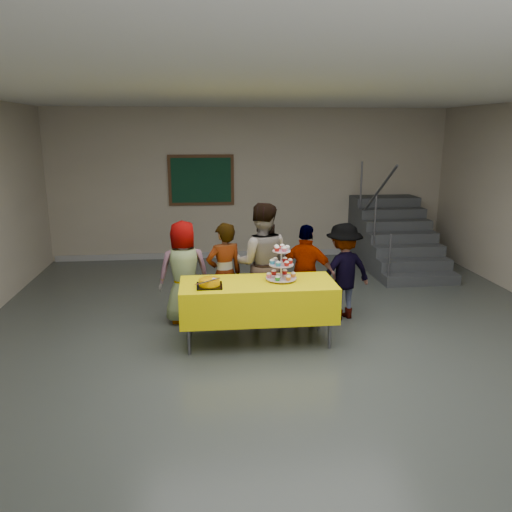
{
  "coord_description": "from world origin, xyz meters",
  "views": [
    {
      "loc": [
        -0.97,
        -5.07,
        2.56
      ],
      "look_at": [
        -0.34,
        0.88,
        1.05
      ],
      "focal_mm": 35.0,
      "sensor_mm": 36.0,
      "label": 1
    }
  ],
  "objects_px": {
    "bear_cake": "(209,282)",
    "noticeboard": "(201,180)",
    "schoolchild_c": "(261,263)",
    "schoolchild_e": "(343,271)",
    "schoolchild_b": "(225,274)",
    "schoolchild_d": "(306,275)",
    "staircase": "(392,239)",
    "cupcake_stand": "(281,266)",
    "bake_table": "(258,299)",
    "schoolchild_a": "(184,272)"
  },
  "relations": [
    {
      "from": "bear_cake",
      "to": "cupcake_stand",
      "type": "bearing_deg",
      "value": 10.41
    },
    {
      "from": "bake_table",
      "to": "schoolchild_a",
      "type": "height_order",
      "value": "schoolchild_a"
    },
    {
      "from": "cupcake_stand",
      "to": "schoolchild_e",
      "type": "xyz_separation_m",
      "value": [
        0.96,
        0.64,
        -0.28
      ]
    },
    {
      "from": "bake_table",
      "to": "schoolchild_e",
      "type": "relative_size",
      "value": 1.4
    },
    {
      "from": "bake_table",
      "to": "bear_cake",
      "type": "xyz_separation_m",
      "value": [
        -0.59,
        -0.1,
        0.27
      ]
    },
    {
      "from": "bear_cake",
      "to": "staircase",
      "type": "xyz_separation_m",
      "value": [
        3.62,
        3.56,
        -0.34
      ]
    },
    {
      "from": "schoolchild_c",
      "to": "schoolchild_e",
      "type": "xyz_separation_m",
      "value": [
        1.13,
        -0.02,
        -0.15
      ]
    },
    {
      "from": "cupcake_stand",
      "to": "staircase",
      "type": "height_order",
      "value": "staircase"
    },
    {
      "from": "schoolchild_e",
      "to": "noticeboard",
      "type": "bearing_deg",
      "value": -79.16
    },
    {
      "from": "bear_cake",
      "to": "schoolchild_b",
      "type": "xyz_separation_m",
      "value": [
        0.21,
        0.74,
        -0.13
      ]
    },
    {
      "from": "schoolchild_d",
      "to": "staircase",
      "type": "bearing_deg",
      "value": -104.96
    },
    {
      "from": "staircase",
      "to": "noticeboard",
      "type": "bearing_deg",
      "value": 167.25
    },
    {
      "from": "bake_table",
      "to": "schoolchild_e",
      "type": "bearing_deg",
      "value": 28.97
    },
    {
      "from": "cupcake_stand",
      "to": "staircase",
      "type": "bearing_deg",
      "value": 51.12
    },
    {
      "from": "bear_cake",
      "to": "noticeboard",
      "type": "distance_m",
      "value": 4.46
    },
    {
      "from": "bear_cake",
      "to": "schoolchild_b",
      "type": "bearing_deg",
      "value": 74.18
    },
    {
      "from": "schoolchild_b",
      "to": "schoolchild_c",
      "type": "height_order",
      "value": "schoolchild_c"
    },
    {
      "from": "bear_cake",
      "to": "schoolchild_b",
      "type": "distance_m",
      "value": 0.78
    },
    {
      "from": "bake_table",
      "to": "bear_cake",
      "type": "height_order",
      "value": "bear_cake"
    },
    {
      "from": "schoolchild_b",
      "to": "schoolchild_d",
      "type": "bearing_deg",
      "value": 157.36
    },
    {
      "from": "schoolchild_c",
      "to": "noticeboard",
      "type": "relative_size",
      "value": 1.26
    },
    {
      "from": "schoolchild_b",
      "to": "noticeboard",
      "type": "distance_m",
      "value": 3.77
    },
    {
      "from": "schoolchild_a",
      "to": "schoolchild_d",
      "type": "height_order",
      "value": "schoolchild_a"
    },
    {
      "from": "bake_table",
      "to": "schoolchild_c",
      "type": "relative_size",
      "value": 1.15
    },
    {
      "from": "schoolchild_a",
      "to": "noticeboard",
      "type": "height_order",
      "value": "noticeboard"
    },
    {
      "from": "bake_table",
      "to": "schoolchild_c",
      "type": "height_order",
      "value": "schoolchild_c"
    },
    {
      "from": "cupcake_stand",
      "to": "schoolchild_a",
      "type": "bearing_deg",
      "value": 148.78
    },
    {
      "from": "bear_cake",
      "to": "schoolchild_e",
      "type": "distance_m",
      "value": 2.02
    },
    {
      "from": "schoolchild_c",
      "to": "schoolchild_e",
      "type": "relative_size",
      "value": 1.22
    },
    {
      "from": "schoolchild_a",
      "to": "schoolchild_c",
      "type": "xyz_separation_m",
      "value": [
        1.05,
        -0.08,
        0.12
      ]
    },
    {
      "from": "bear_cake",
      "to": "schoolchild_d",
      "type": "bearing_deg",
      "value": 27.7
    },
    {
      "from": "schoolchild_c",
      "to": "schoolchild_d",
      "type": "relative_size",
      "value": 1.21
    },
    {
      "from": "bear_cake",
      "to": "schoolchild_a",
      "type": "distance_m",
      "value": 0.96
    },
    {
      "from": "staircase",
      "to": "schoolchild_c",
      "type": "bearing_deg",
      "value": -136.69
    },
    {
      "from": "schoolchild_a",
      "to": "schoolchild_b",
      "type": "bearing_deg",
      "value": 156.42
    },
    {
      "from": "cupcake_stand",
      "to": "bake_table",
      "type": "bearing_deg",
      "value": -169.1
    },
    {
      "from": "schoolchild_e",
      "to": "bake_table",
      "type": "bearing_deg",
      "value": 11.66
    },
    {
      "from": "schoolchild_a",
      "to": "schoolchild_e",
      "type": "distance_m",
      "value": 2.18
    },
    {
      "from": "bake_table",
      "to": "schoolchild_c",
      "type": "distance_m",
      "value": 0.77
    },
    {
      "from": "noticeboard",
      "to": "schoolchild_b",
      "type": "bearing_deg",
      "value": -85.54
    },
    {
      "from": "bear_cake",
      "to": "schoolchild_b",
      "type": "height_order",
      "value": "schoolchild_b"
    },
    {
      "from": "schoolchild_d",
      "to": "schoolchild_b",
      "type": "bearing_deg",
      "value": 21.09
    },
    {
      "from": "bake_table",
      "to": "staircase",
      "type": "bearing_deg",
      "value": 48.7
    },
    {
      "from": "cupcake_stand",
      "to": "schoolchild_d",
      "type": "height_order",
      "value": "schoolchild_d"
    },
    {
      "from": "schoolchild_a",
      "to": "schoolchild_c",
      "type": "bearing_deg",
      "value": 168.48
    },
    {
      "from": "bake_table",
      "to": "schoolchild_b",
      "type": "relative_size",
      "value": 1.34
    },
    {
      "from": "schoolchild_a",
      "to": "bake_table",
      "type": "bearing_deg",
      "value": 131.83
    },
    {
      "from": "bake_table",
      "to": "cupcake_stand",
      "type": "xyz_separation_m",
      "value": [
        0.3,
        0.06,
        0.4
      ]
    },
    {
      "from": "schoolchild_a",
      "to": "schoolchild_d",
      "type": "bearing_deg",
      "value": 165.29
    },
    {
      "from": "cupcake_stand",
      "to": "schoolchild_a",
      "type": "xyz_separation_m",
      "value": [
        -1.21,
        0.73,
        -0.25
      ]
    }
  ]
}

